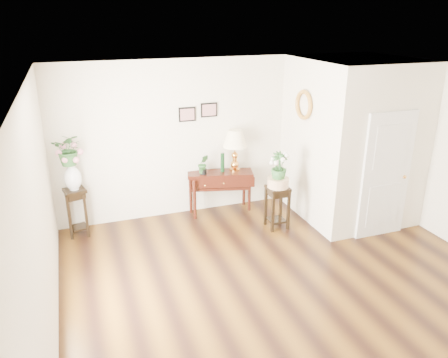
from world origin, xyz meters
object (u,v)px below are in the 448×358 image
plant_stand_a (77,212)px  plant_stand_b (277,207)px  console_table (220,192)px  table_lamp (235,152)px

plant_stand_a → plant_stand_b: 3.36m
plant_stand_b → console_table: bearing=127.4°
plant_stand_b → plant_stand_a: bearing=165.2°
table_lamp → plant_stand_b: 1.28m
table_lamp → plant_stand_a: table_lamp is taller
console_table → plant_stand_b: bearing=-37.9°
table_lamp → plant_stand_a: bearing=-178.5°
console_table → plant_stand_b: console_table is taller
plant_stand_b → table_lamp: bearing=114.6°
console_table → plant_stand_a: (-2.53, -0.07, 0.02)m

